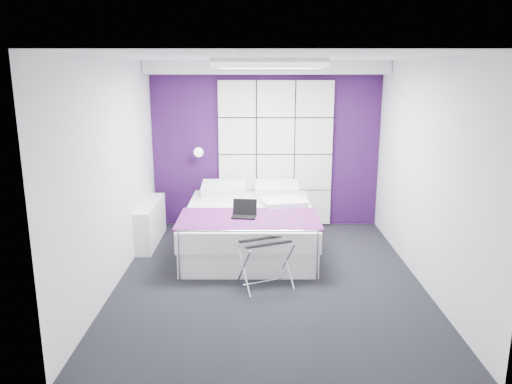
{
  "coord_description": "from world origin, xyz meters",
  "views": [
    {
      "loc": [
        -0.15,
        -5.64,
        2.46
      ],
      "look_at": [
        -0.16,
        0.35,
        0.99
      ],
      "focal_mm": 35.0,
      "sensor_mm": 36.0,
      "label": 1
    }
  ],
  "objects_px": {
    "radiator": "(151,223)",
    "luggage_rack": "(265,264)",
    "nightstand": "(229,196)",
    "laptop": "(244,212)",
    "wall_lamp": "(199,152)",
    "bed": "(249,226)"
  },
  "relations": [
    {
      "from": "radiator",
      "to": "nightstand",
      "type": "height_order",
      "value": "radiator"
    },
    {
      "from": "wall_lamp",
      "to": "bed",
      "type": "relative_size",
      "value": 0.07
    },
    {
      "from": "nightstand",
      "to": "luggage_rack",
      "type": "height_order",
      "value": "luggage_rack"
    },
    {
      "from": "nightstand",
      "to": "laptop",
      "type": "distance_m",
      "value": 1.5
    },
    {
      "from": "radiator",
      "to": "luggage_rack",
      "type": "xyz_separation_m",
      "value": [
        1.64,
        -1.53,
        -0.02
      ]
    },
    {
      "from": "nightstand",
      "to": "laptop",
      "type": "bearing_deg",
      "value": -79.35
    },
    {
      "from": "nightstand",
      "to": "laptop",
      "type": "height_order",
      "value": "laptop"
    },
    {
      "from": "luggage_rack",
      "to": "laptop",
      "type": "xyz_separation_m",
      "value": [
        -0.26,
        0.78,
        0.39
      ]
    },
    {
      "from": "luggage_rack",
      "to": "laptop",
      "type": "relative_size",
      "value": 1.82
    },
    {
      "from": "wall_lamp",
      "to": "nightstand",
      "type": "bearing_deg",
      "value": -4.93
    },
    {
      "from": "radiator",
      "to": "laptop",
      "type": "relative_size",
      "value": 3.87
    },
    {
      "from": "nightstand",
      "to": "luggage_rack",
      "type": "relative_size",
      "value": 0.75
    },
    {
      "from": "wall_lamp",
      "to": "luggage_rack",
      "type": "relative_size",
      "value": 0.27
    },
    {
      "from": "nightstand",
      "to": "luggage_rack",
      "type": "xyz_separation_m",
      "value": [
        0.54,
        -2.25,
        -0.24
      ]
    },
    {
      "from": "nightstand",
      "to": "luggage_rack",
      "type": "distance_m",
      "value": 2.32
    },
    {
      "from": "wall_lamp",
      "to": "radiator",
      "type": "relative_size",
      "value": 0.12
    },
    {
      "from": "wall_lamp",
      "to": "laptop",
      "type": "distance_m",
      "value": 1.77
    },
    {
      "from": "bed",
      "to": "laptop",
      "type": "relative_size",
      "value": 7.06
    },
    {
      "from": "wall_lamp",
      "to": "laptop",
      "type": "height_order",
      "value": "wall_lamp"
    },
    {
      "from": "wall_lamp",
      "to": "bed",
      "type": "height_order",
      "value": "wall_lamp"
    },
    {
      "from": "bed",
      "to": "luggage_rack",
      "type": "bearing_deg",
      "value": -81.09
    },
    {
      "from": "wall_lamp",
      "to": "luggage_rack",
      "type": "xyz_separation_m",
      "value": [
        1.0,
        -2.29,
        -0.94
      ]
    }
  ]
}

